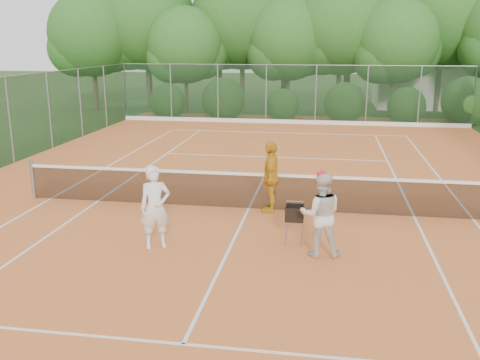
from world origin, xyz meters
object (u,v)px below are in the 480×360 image
(player_center_grp, at_px, (321,214))
(player_yellow, at_px, (271,177))
(player_white, at_px, (155,207))
(ball_hopper, at_px, (295,214))

(player_center_grp, distance_m, player_yellow, 2.99)
(player_white, bearing_deg, player_yellow, 26.54)
(player_white, height_order, player_center_grp, player_center_grp)
(player_yellow, bearing_deg, player_center_grp, 23.39)
(player_white, xyz_separation_m, ball_hopper, (2.83, 0.63, -0.20))
(ball_hopper, bearing_deg, player_center_grp, -43.36)
(player_center_grp, bearing_deg, player_white, -178.38)
(player_center_grp, relative_size, ball_hopper, 2.08)
(player_white, height_order, player_yellow, player_yellow)
(player_white, relative_size, player_center_grp, 0.99)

